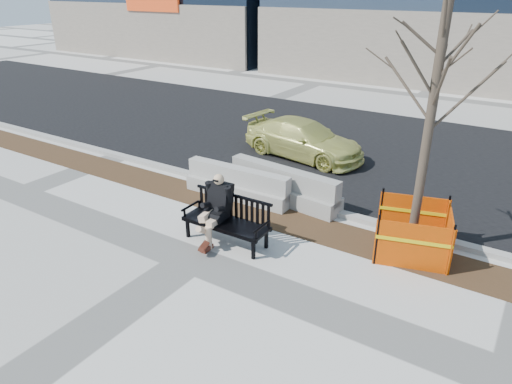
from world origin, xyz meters
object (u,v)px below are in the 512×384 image
at_px(bench, 226,242).
at_px(jersey_barrier_right, 283,201).
at_px(sedan, 303,157).
at_px(jersey_barrier_left, 238,197).
at_px(seated_man, 218,238).
at_px(tree_fence, 409,252).

height_order(bench, jersey_barrier_right, bench).
bearing_deg(jersey_barrier_right, sedan, 115.38).
bearing_deg(bench, sedan, 100.48).
relative_size(jersey_barrier_left, jersey_barrier_right, 0.93).
distance_m(seated_man, jersey_barrier_right, 2.55).
distance_m(seated_man, tree_fence, 4.22).
bearing_deg(tree_fence, sedan, 138.75).
relative_size(seated_man, jersey_barrier_left, 0.50).
distance_m(bench, tree_fence, 3.99).
bearing_deg(jersey_barrier_right, seated_man, -89.30).
relative_size(tree_fence, jersey_barrier_left, 1.83).
xyz_separation_m(seated_man, jersey_barrier_left, (-0.87, 2.05, 0.00)).
bearing_deg(seated_man, bench, -11.34).
bearing_deg(bench, seated_man, 168.66).
xyz_separation_m(sedan, jersey_barrier_left, (0.05, -3.87, 0.00)).
bearing_deg(tree_fence, jersey_barrier_left, 176.33).
bearing_deg(jersey_barrier_left, seated_man, -68.03).
bearing_deg(jersey_barrier_left, bench, -62.44).
distance_m(sedan, jersey_barrier_left, 3.87).
distance_m(seated_man, sedan, 5.99).
relative_size(bench, seated_man, 1.33).
bearing_deg(jersey_barrier_right, tree_fence, -6.03).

